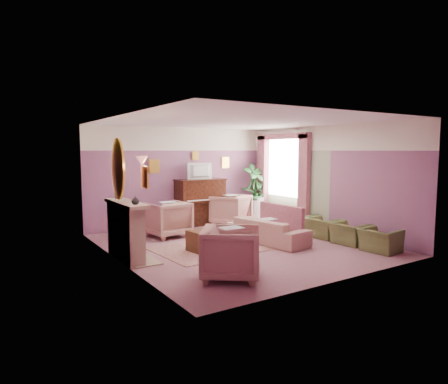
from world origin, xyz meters
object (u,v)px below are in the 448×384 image
television (201,170)px  olive_chair_c (323,224)px  floral_armchair_front (231,250)px  olive_chair_a (380,237)px  coffee_table (211,239)px  olive_chair_d (300,220)px  side_table (256,208)px  olive_chair_b (349,230)px  sofa (268,226)px  floral_armchair_left (168,217)px  floral_armchair_right (231,208)px  piano (200,202)px

television → olive_chair_c: bearing=-62.0°
floral_armchair_front → olive_chair_a: (3.67, -0.23, -0.16)m
coffee_table → olive_chair_d: (2.94, 0.33, 0.11)m
olive_chair_c → side_table: (0.21, 3.02, 0.02)m
olive_chair_b → sofa: bearing=143.4°
coffee_table → floral_armchair_left: (-0.23, 1.72, 0.26)m
floral_armchair_front → olive_chair_d: bearing=31.3°
television → olive_chair_d: bearing=-54.3°
floral_armchair_right → olive_chair_b: size_ratio=1.28×
piano → floral_armchair_left: bearing=-146.4°
floral_armchair_right → television: bearing=144.2°
coffee_table → floral_armchair_front: 2.05m
piano → television: television is taller
sofa → olive_chair_d: 1.59m
floral_armchair_front → olive_chair_a: floral_armchair_front is taller
olive_chair_a → coffee_table: bearing=144.1°
piano → coffee_table: bearing=-115.0°
floral_armchair_left → olive_chair_a: 4.99m
floral_armchair_right → floral_armchair_front: bearing=-123.5°
floral_armchair_right → piano: bearing=141.6°
floral_armchair_left → olive_chair_c: 3.87m
floral_armchair_front → side_table: (3.87, 4.43, -0.14)m
floral_armchair_left → side_table: size_ratio=1.40×
television → floral_armchair_left: (-1.49, -0.94, -1.11)m
piano → sofa: piano is taller
floral_armchair_right → side_table: bearing=17.4°
piano → floral_armchair_right: 0.90m
television → side_table: size_ratio=1.14×
coffee_table → sofa: bearing=-7.5°
piano → coffee_table: 3.02m
coffee_table → olive_chair_a: olive_chair_a is taller
olive_chair_c → side_table: 3.03m
coffee_table → olive_chair_b: size_ratio=1.31×
sofa → olive_chair_c: bearing=-11.2°
piano → side_table: piano is taller
floral_armchair_front → olive_chair_a: bearing=-3.6°
coffee_table → side_table: (3.14, 2.53, 0.12)m
coffee_table → olive_chair_b: bearing=-24.0°
floral_armchair_left → olive_chair_d: bearing=-23.7°
olive_chair_a → olive_chair_d: size_ratio=1.00×
floral_armchair_left → sofa: bearing=-48.9°
olive_chair_a → olive_chair_c: size_ratio=1.00×
olive_chair_a → olive_chair_b: size_ratio=1.00×
floral_armchair_left → side_table: 3.47m
sofa → side_table: (1.71, 2.72, -0.05)m
sofa → olive_chair_c: 1.53m
olive_chair_c → side_table: size_ratio=1.09×
television → coffee_table: size_ratio=0.80×
piano → side_table: 1.91m
sofa → floral_armchair_left: bearing=131.1°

